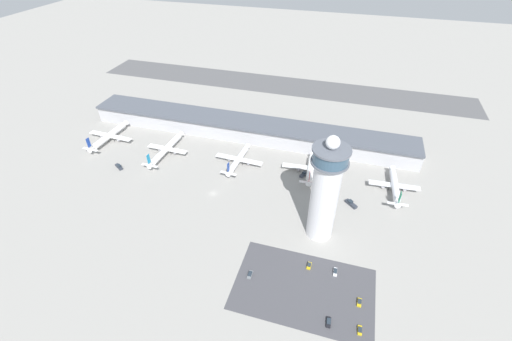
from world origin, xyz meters
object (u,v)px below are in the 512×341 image
Objects in this scene: airplane_gate_charlie at (239,159)px; car_white_wagon at (335,272)px; airplane_gate_alpha at (109,136)px; car_yellow_taxi at (309,266)px; service_truck_catering at (119,167)px; car_navy_sedan at (359,302)px; service_truck_fuel at (351,204)px; airplane_gate_delta at (311,168)px; control_tower at (325,191)px; airplane_gate_echo at (395,185)px; car_maroon_suv at (360,330)px; service_truck_baggage at (304,174)px; car_green_van at (250,275)px; airplane_gate_bravo at (166,149)px; car_red_hatchback at (329,322)px.

car_white_wagon is at bearing -44.05° from airplane_gate_charlie.
airplane_gate_alpha reaches higher than car_yellow_taxi.
service_truck_catering reaches higher than car_yellow_taxi.
airplane_gate_alpha is at bearing 133.22° from service_truck_catering.
airplane_gate_charlie is 119.65m from car_navy_sedan.
service_truck_fuel is at bearing 85.69° from car_white_wagon.
airplane_gate_charlie is at bearing 135.37° from car_navy_sedan.
car_navy_sedan is (36.29, -88.37, -3.46)m from airplane_gate_delta.
airplane_gate_echo is (39.73, 47.75, -25.15)m from control_tower.
car_navy_sedan is at bearing 93.65° from car_maroon_suv.
service_truck_fuel is 37.84m from service_truck_baggage.
car_yellow_taxi is at bearing 151.65° from car_navy_sedan.
service_truck_fuel is 1.63× the size of car_green_van.
airplane_gate_echo is 86.42m from car_navy_sedan.
car_navy_sedan is at bearing -44.63° from airplane_gate_charlie.
service_truck_fuel is at bearing -40.58° from airplane_gate_delta.
service_truck_catering is (-23.60, -24.07, -3.65)m from airplane_gate_bravo.
service_truck_fuel is 1.62× the size of car_red_hatchback.
control_tower is 1.61× the size of airplane_gate_delta.
car_green_van is 0.99× the size of car_red_hatchback.
airplane_gate_alpha is 0.95× the size of airplane_gate_bravo.
service_truck_baggage is (148.20, -0.63, -3.72)m from airplane_gate_alpha.
service_truck_fuel is 77.84m from car_maroon_suv.
car_navy_sedan reaches higher than car_green_van.
airplane_gate_echo is at bearing 0.11° from service_truck_baggage.
car_green_van is (-14.72, -88.18, -3.47)m from airplane_gate_delta.
airplane_gate_delta is at bearing 112.33° from car_navy_sedan.
service_truck_catering is 1.77× the size of car_navy_sedan.
service_truck_catering is 1.56× the size of car_white_wagon.
airplane_gate_alpha is 10.17× the size of car_maroon_suv.
service_truck_fuel is at bearing 2.61° from service_truck_catering.
airplane_gate_bravo is 1.18× the size of airplane_gate_delta.
airplane_gate_bravo reaches higher than car_green_van.
airplane_gate_echo is 56.48m from service_truck_baggage.
airplane_gate_bravo is 9.42× the size of car_green_van.
service_truck_fuel is (76.95, -19.75, -3.40)m from airplane_gate_charlie.
control_tower reaches higher than car_white_wagon.
airplane_gate_bravo is at bearing -177.12° from airplane_gate_charlie.
car_navy_sedan is (161.87, -57.27, -0.43)m from service_truck_catering.
airplane_gate_delta is 104.48m from car_red_hatchback.
airplane_gate_delta reaches higher than car_yellow_taxi.
car_navy_sedan is at bearing -64.71° from service_truck_baggage.
airplane_gate_alpha is 201.87m from car_red_hatchback.
car_navy_sedan is (24.67, -13.31, -0.05)m from car_yellow_taxi.
airplane_gate_bravo is at bearing 172.53° from service_truck_fuel.
car_yellow_taxi is at bearing -17.76° from service_truck_catering.
control_tower is at bearing -119.19° from service_truck_fuel.
control_tower is 52.51m from car_navy_sedan.
service_truck_catering reaches higher than car_red_hatchback.
airplane_gate_delta is 5.18× the size of service_truck_baggage.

